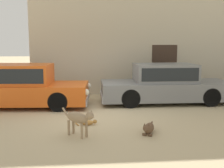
{
  "coord_description": "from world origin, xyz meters",
  "views": [
    {
      "loc": [
        -0.16,
        -8.41,
        2.16
      ],
      "look_at": [
        0.63,
        0.2,
        0.9
      ],
      "focal_mm": 44.65,
      "sensor_mm": 36.0,
      "label": 1
    }
  ],
  "objects_px": {
    "stray_dog_spotted": "(149,128)",
    "stray_cat": "(88,122)",
    "parked_sedan_second": "(165,84)",
    "parked_sedan_nearest": "(22,86)",
    "stray_dog_tan": "(79,118)"
  },
  "relations": [
    {
      "from": "parked_sedan_nearest",
      "to": "stray_dog_spotted",
      "type": "xyz_separation_m",
      "value": [
        3.7,
        -3.3,
        -0.58
      ]
    },
    {
      "from": "stray_dog_tan",
      "to": "stray_dog_spotted",
      "type": "bearing_deg",
      "value": 44.88
    },
    {
      "from": "parked_sedan_second",
      "to": "stray_dog_spotted",
      "type": "relative_size",
      "value": 5.43
    },
    {
      "from": "parked_sedan_nearest",
      "to": "stray_dog_tan",
      "type": "relative_size",
      "value": 5.73
    },
    {
      "from": "parked_sedan_second",
      "to": "stray_cat",
      "type": "xyz_separation_m",
      "value": [
        -2.84,
        -2.64,
        -0.63
      ]
    },
    {
      "from": "stray_dog_tan",
      "to": "stray_cat",
      "type": "distance_m",
      "value": 1.01
    },
    {
      "from": "parked_sedan_nearest",
      "to": "stray_dog_tan",
      "type": "distance_m",
      "value": 3.94
    },
    {
      "from": "parked_sedan_second",
      "to": "parked_sedan_nearest",
      "type": "bearing_deg",
      "value": -177.15
    },
    {
      "from": "stray_dog_spotted",
      "to": "parked_sedan_nearest",
      "type": "bearing_deg",
      "value": -109.28
    },
    {
      "from": "stray_dog_spotted",
      "to": "stray_dog_tan",
      "type": "height_order",
      "value": "stray_dog_tan"
    },
    {
      "from": "parked_sedan_nearest",
      "to": "stray_cat",
      "type": "distance_m",
      "value": 3.38
    },
    {
      "from": "stray_cat",
      "to": "parked_sedan_second",
      "type": "bearing_deg",
      "value": 42.14
    },
    {
      "from": "parked_sedan_second",
      "to": "stray_dog_spotted",
      "type": "distance_m",
      "value": 3.81
    },
    {
      "from": "parked_sedan_second",
      "to": "stray_dog_tan",
      "type": "xyz_separation_m",
      "value": [
        -3.05,
        -3.56,
        -0.26
      ]
    },
    {
      "from": "stray_dog_spotted",
      "to": "stray_cat",
      "type": "xyz_separation_m",
      "value": [
        -1.45,
        0.86,
        -0.07
      ]
    }
  ]
}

